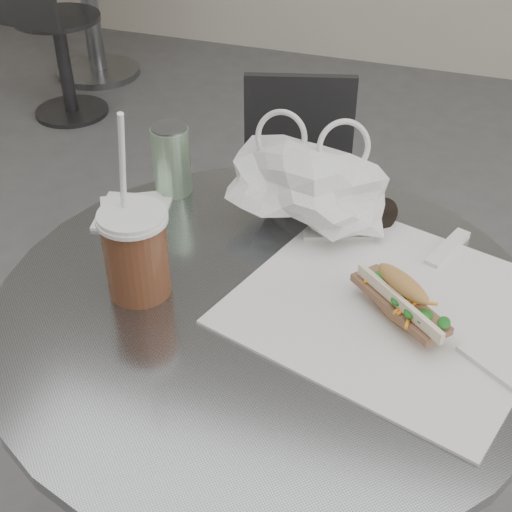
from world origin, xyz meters
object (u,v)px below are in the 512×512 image
(chair_far, at_px, (295,230))
(iced_coffee, at_px, (136,251))
(sunglasses, at_px, (360,221))
(bg_chair, at_px, (56,49))
(banh_mi, at_px, (400,299))
(drink_can, at_px, (171,160))
(cafe_table, at_px, (267,433))

(chair_far, height_order, iced_coffee, iced_coffee)
(sunglasses, bearing_deg, bg_chair, 96.40)
(banh_mi, distance_m, sunglasses, 0.21)
(iced_coffee, xyz_separation_m, drink_can, (-0.07, 0.26, -0.01))
(chair_far, distance_m, sunglasses, 0.78)
(bg_chair, height_order, iced_coffee, iced_coffee)
(banh_mi, height_order, drink_can, drink_can)
(chair_far, height_order, banh_mi, banh_mi)
(banh_mi, height_order, sunglasses, banh_mi)
(drink_can, bearing_deg, bg_chair, 129.72)
(bg_chair, height_order, sunglasses, sunglasses)
(chair_far, bearing_deg, drink_can, 67.83)
(chair_far, xyz_separation_m, bg_chair, (-1.32, 0.95, -0.00))
(chair_far, relative_size, drink_can, 5.68)
(bg_chair, relative_size, iced_coffee, 2.44)
(cafe_table, relative_size, banh_mi, 4.02)
(banh_mi, xyz_separation_m, drink_can, (-0.42, 0.20, 0.03))
(chair_far, xyz_separation_m, iced_coffee, (0.00, -0.82, 0.50))
(cafe_table, distance_m, bg_chair, 2.30)
(chair_far, height_order, bg_chair, chair_far)
(sunglasses, bearing_deg, iced_coffee, -176.61)
(iced_coffee, relative_size, drink_can, 2.30)
(cafe_table, relative_size, sunglasses, 6.93)
(chair_far, distance_m, drink_can, 0.75)
(cafe_table, xyz_separation_m, chair_far, (-0.18, 0.79, -0.16))
(drink_can, bearing_deg, cafe_table, -42.74)
(chair_far, xyz_separation_m, sunglasses, (0.26, -0.58, 0.46))
(iced_coffee, distance_m, sunglasses, 0.36)
(cafe_table, xyz_separation_m, bg_chair, (-1.50, 1.73, -0.16))
(banh_mi, relative_size, drink_can, 1.58)
(bg_chair, distance_m, drink_can, 2.02)
(chair_far, relative_size, sunglasses, 6.21)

